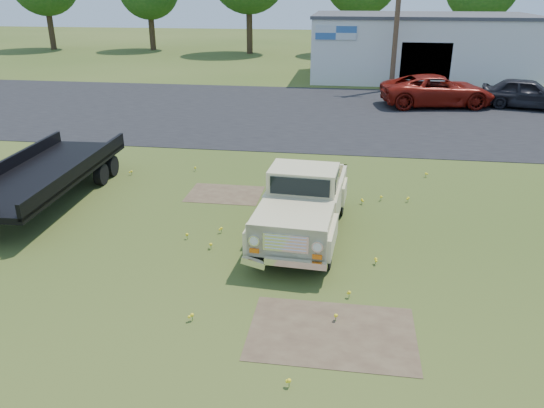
{
  "coord_description": "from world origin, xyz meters",
  "views": [
    {
      "loc": [
        1.6,
        -11.04,
        5.8
      ],
      "look_at": [
        -0.19,
        1.0,
        0.8
      ],
      "focal_mm": 35.0,
      "sensor_mm": 36.0,
      "label": 1
    }
  ],
  "objects": [
    {
      "name": "ground",
      "position": [
        0.0,
        0.0,
        0.0
      ],
      "size": [
        140.0,
        140.0,
        0.0
      ],
      "primitive_type": "plane",
      "color": "#344717",
      "rests_on": "ground"
    },
    {
      "name": "asphalt_lot",
      "position": [
        0.0,
        15.0,
        0.0
      ],
      "size": [
        90.0,
        14.0,
        0.02
      ],
      "primitive_type": "cube",
      "color": "black",
      "rests_on": "ground"
    },
    {
      "name": "dirt_patch_a",
      "position": [
        1.5,
        -3.0,
        0.0
      ],
      "size": [
        3.0,
        2.0,
        0.01
      ],
      "primitive_type": "cube",
      "color": "#4C3928",
      "rests_on": "ground"
    },
    {
      "name": "dirt_patch_b",
      "position": [
        -2.0,
        3.5,
        0.0
      ],
      "size": [
        2.2,
        1.6,
        0.01
      ],
      "primitive_type": "cube",
      "color": "#4C3928",
      "rests_on": "ground"
    },
    {
      "name": "commercial_building",
      "position": [
        6.0,
        26.99,
        2.1
      ],
      "size": [
        14.2,
        8.2,
        4.15
      ],
      "color": "silver",
      "rests_on": "ground"
    },
    {
      "name": "utility_pole_mid",
      "position": [
        4.0,
        22.0,
        4.6
      ],
      "size": [
        1.6,
        0.3,
        9.0
      ],
      "color": "#473321",
      "rests_on": "ground"
    },
    {
      "name": "vintage_pickup_truck",
      "position": [
        0.59,
        1.0,
        0.9
      ],
      "size": [
        2.25,
        5.08,
        1.8
      ],
      "primitive_type": null,
      "rotation": [
        0.0,
        0.0,
        -0.06
      ],
      "color": "beige",
      "rests_on": "ground"
    },
    {
      "name": "flatbed_trailer",
      "position": [
        -6.99,
        2.22,
        0.96
      ],
      "size": [
        2.61,
        7.12,
        1.92
      ],
      "primitive_type": null,
      "rotation": [
        0.0,
        0.0,
        0.04
      ],
      "color": "black",
      "rests_on": "ground"
    },
    {
      "name": "red_pickup",
      "position": [
        6.03,
        17.57,
        0.8
      ],
      "size": [
        6.09,
        3.55,
        1.59
      ],
      "primitive_type": "imported",
      "rotation": [
        0.0,
        0.0,
        1.74
      ],
      "color": "maroon",
      "rests_on": "ground"
    },
    {
      "name": "dark_sedan",
      "position": [
        10.48,
        17.67,
        0.75
      ],
      "size": [
        4.74,
        2.85,
        1.51
      ],
      "primitive_type": "imported",
      "rotation": [
        0.0,
        0.0,
        1.31
      ],
      "color": "black",
      "rests_on": "ground"
    }
  ]
}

